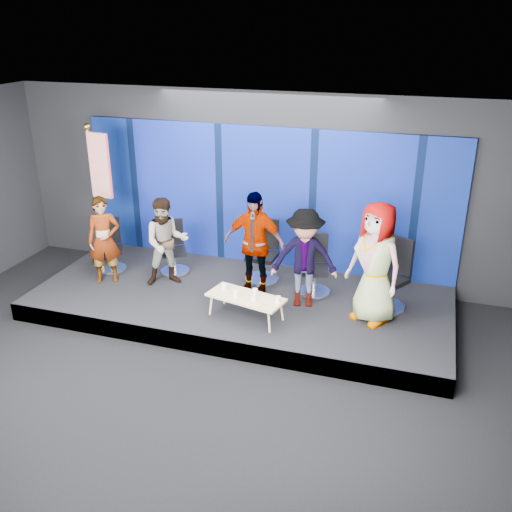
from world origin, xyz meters
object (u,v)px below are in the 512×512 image
object	(u,v)px
mug_a	(224,287)
flag_stand	(100,193)
chair_e	(389,286)
chair_d	(314,274)
panelist_d	(304,258)
mug_b	(236,293)
panelist_e	(375,263)
mug_d	(254,297)
chair_b	(174,256)
mug_e	(278,299)
chair_c	(263,261)
mug_c	(255,292)
panelist_a	(104,240)
coffee_table	(246,298)
panelist_b	(166,242)
panelist_c	(254,243)
chair_a	(111,253)

from	to	relation	value
mug_a	flag_stand	distance (m)	3.13
chair_e	mug_a	world-z (taller)	chair_e
chair_d	panelist_d	bearing A→B (deg)	-110.66
mug_b	flag_stand	distance (m)	3.42
panelist_e	mug_d	world-z (taller)	panelist_e
chair_b	mug_a	distance (m)	1.81
mug_b	mug_e	bearing A→B (deg)	1.65
mug_e	chair_c	bearing A→B (deg)	115.37
chair_b	chair_e	bearing A→B (deg)	-32.91
panelist_e	mug_c	distance (m)	1.89
chair_e	mug_a	distance (m)	2.64
mug_a	flag_stand	world-z (taller)	flag_stand
chair_d	mug_a	bearing A→B (deg)	-150.61
panelist_a	panelist_e	bearing A→B (deg)	-27.99
chair_e	flag_stand	size ratio (longest dim) A/B	0.44
panelist_e	flag_stand	bearing A→B (deg)	-155.08
chair_e	panelist_e	distance (m)	0.76
mug_c	coffee_table	bearing A→B (deg)	-141.59
mug_c	mug_b	bearing A→B (deg)	-150.73
mug_e	mug_a	bearing A→B (deg)	170.60
chair_d	chair_e	world-z (taller)	chair_e
panelist_d	coffee_table	xyz separation A→B (m)	(-0.75, -0.71, -0.48)
chair_b	chair_e	distance (m)	3.90
panelist_b	chair_c	bearing A→B (deg)	-6.75
coffee_table	panelist_b	bearing A→B (deg)	155.89
mug_b	panelist_e	bearing A→B (deg)	16.47
chair_b	mug_b	bearing A→B (deg)	-67.47
panelist_b	coffee_table	bearing A→B (deg)	-53.55
panelist_c	mug_d	bearing A→B (deg)	-71.35
chair_d	coffee_table	xyz separation A→B (m)	(-0.82, -1.20, 0.01)
panelist_b	panelist_d	distance (m)	2.46
panelist_c	mug_a	xyz separation A→B (m)	(-0.25, -0.78, -0.47)
chair_d	mug_b	size ratio (longest dim) A/B	9.77
panelist_a	mug_b	bearing A→B (deg)	-40.67
chair_c	coffee_table	size ratio (longest dim) A/B	0.86
panelist_c	mug_b	xyz separation A→B (m)	(0.01, -0.96, -0.47)
chair_c	flag_stand	xyz separation A→B (m)	(-3.03, -0.26, 1.05)
mug_e	flag_stand	bearing A→B (deg)	162.31
coffee_table	mug_d	size ratio (longest dim) A/B	13.31
panelist_b	chair_c	size ratio (longest dim) A/B	1.42
flag_stand	panelist_d	bearing A→B (deg)	2.70
panelist_d	coffee_table	size ratio (longest dim) A/B	1.27
chair_b	panelist_d	bearing A→B (deg)	-41.33
chair_e	mug_d	world-z (taller)	chair_e
chair_a	mug_e	xyz separation A→B (m)	(3.51, -1.03, 0.10)
panelist_b	mug_c	bearing A→B (deg)	-49.61
chair_a	coffee_table	world-z (taller)	chair_a
chair_a	flag_stand	xyz separation A→B (m)	(-0.21, 0.16, 1.09)
mug_e	flag_stand	xyz separation A→B (m)	(-3.72, 1.19, 0.99)
panelist_c	mug_e	distance (m)	1.26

